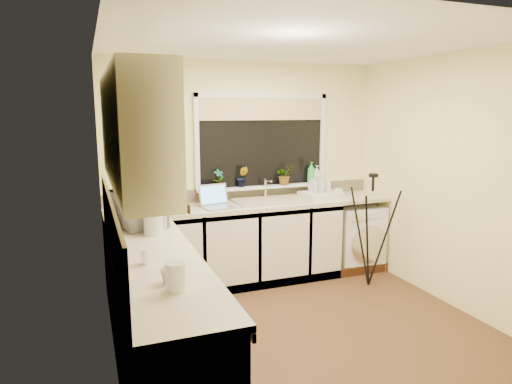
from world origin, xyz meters
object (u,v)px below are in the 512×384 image
object	(u,v)px
laptop	(216,201)
cup_back	(339,192)
steel_jar	(146,257)
plant_a	(219,179)
glass_jug	(176,277)
kettle	(153,222)
soap_bottle_clear	(317,174)
tripod	(371,230)
dish_rack	(321,195)
cup_left	(168,275)
plant_d	(285,175)
washing_machine	(355,236)
soap_bottle_green	(311,172)
plant_b	(242,177)
microwave	(138,209)

from	to	relation	value
laptop	cup_back	distance (m)	1.56
steel_jar	plant_a	distance (m)	2.10
cup_back	glass_jug	bearing A→B (deg)	-137.22
kettle	soap_bottle_clear	bearing A→B (deg)	27.59
tripod	glass_jug	size ratio (longest dim) A/B	7.50
glass_jug	steel_jar	size ratio (longest dim) A/B	1.68
dish_rack	cup_left	xyz separation A→B (m)	(-2.14, -2.02, 0.01)
plant_d	cup_back	xyz separation A→B (m)	(0.66, -0.13, -0.22)
washing_machine	steel_jar	bearing A→B (deg)	-145.52
washing_machine	soap_bottle_green	distance (m)	0.96
plant_d	glass_jug	bearing A→B (deg)	-126.54
kettle	cup_left	distance (m)	1.11
cup_back	soap_bottle_green	bearing A→B (deg)	153.11
tripod	soap_bottle_clear	world-z (taller)	soap_bottle_clear
glass_jug	plant_b	world-z (taller)	plant_b
soap_bottle_green	cup_left	xyz separation A→B (m)	(-2.11, -2.22, -0.23)
steel_jar	soap_bottle_clear	distance (m)	2.90
glass_jug	cup_back	world-z (taller)	glass_jug
glass_jug	soap_bottle_green	size ratio (longest dim) A/B	0.67
plant_b	soap_bottle_clear	xyz separation A→B (m)	(0.94, -0.02, -0.01)
dish_rack	plant_b	xyz separation A→B (m)	(-0.90, 0.20, 0.23)
cup_back	laptop	bearing A→B (deg)	-175.57
plant_a	soap_bottle_green	bearing A→B (deg)	0.91
washing_machine	cup_left	bearing A→B (deg)	-138.95
cup_left	plant_a	bearing A→B (deg)	66.63
plant_a	plant_b	world-z (taller)	plant_b
tripod	soap_bottle_green	bearing A→B (deg)	128.75
microwave	soap_bottle_green	xyz separation A→B (m)	(2.12, 0.77, 0.12)
washing_machine	laptop	size ratio (longest dim) A/B	2.17
glass_jug	cup_left	bearing A→B (deg)	98.59
kettle	cup_back	world-z (taller)	kettle
tripod	plant_b	distance (m)	1.54
glass_jug	soap_bottle_clear	bearing A→B (deg)	47.33
soap_bottle_green	soap_bottle_clear	distance (m)	0.07
dish_rack	steel_jar	bearing A→B (deg)	-149.93
washing_machine	dish_rack	distance (m)	0.72
washing_machine	cup_left	world-z (taller)	cup_left
kettle	microwave	bearing A→B (deg)	103.31
kettle	soap_bottle_green	bearing A→B (deg)	28.80
steel_jar	soap_bottle_green	size ratio (longest dim) A/B	0.40
plant_a	dish_rack	bearing A→B (deg)	-8.89
tripod	plant_a	world-z (taller)	plant_a
soap_bottle_clear	steel_jar	bearing A→B (deg)	-141.22
glass_jug	plant_a	world-z (taller)	plant_a
washing_machine	microwave	size ratio (longest dim) A/B	1.42
plant_a	cup_left	distance (m)	2.41
cup_left	plant_b	bearing A→B (deg)	60.94
plant_a	plant_d	bearing A→B (deg)	-0.45
washing_machine	dish_rack	bearing A→B (deg)	179.78
tripod	soap_bottle_clear	size ratio (longest dim) A/B	5.99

